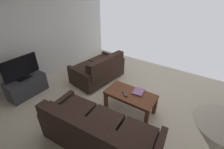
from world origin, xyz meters
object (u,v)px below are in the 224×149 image
tv_stand (27,86)px  tv_remote (125,95)px  sofa_main (98,134)px  floor_lamp (213,147)px  flat_tv (21,68)px  coffee_table (130,96)px  loveseat_near (99,70)px  book_stack (139,92)px

tv_stand → tv_remote: size_ratio=5.75×
sofa_main → tv_stand: (2.45, -0.19, -0.13)m
sofa_main → tv_stand: bearing=-4.4°
floor_lamp → flat_tv: 3.91m
tv_stand → floor_lamp: bearing=172.6°
floor_lamp → tv_remote: (1.44, -1.33, -1.03)m
sofa_main → coffee_table: (0.00, -1.13, 0.02)m
loveseat_near → tv_stand: 1.91m
flat_tv → book_stack: 2.80m
loveseat_near → flat_tv: flat_tv is taller
sofa_main → book_stack: sofa_main is taller
sofa_main → loveseat_near: bearing=-52.2°
sofa_main → loveseat_near: sofa_main is taller
loveseat_near → floor_lamp: 3.60m
coffee_table → tv_stand: tv_stand is taller
loveseat_near → floor_lamp: size_ratio=0.88×
floor_lamp → book_stack: floor_lamp is taller
sofa_main → tv_stand: size_ratio=2.25×
floor_lamp → tv_stand: (3.81, -0.50, -1.27)m
sofa_main → loveseat_near: (1.35, -1.75, -0.02)m
tv_stand → loveseat_near: bearing=-125.1°
flat_tv → book_stack: flat_tv is taller
sofa_main → loveseat_near: size_ratio=1.34×
sofa_main → coffee_table: sofa_main is taller
floor_lamp → book_stack: 2.24m
flat_tv → sofa_main: bearing=175.6°
flat_tv → tv_remote: flat_tv is taller
sofa_main → tv_stand: 2.46m
coffee_table → flat_tv: 2.65m
loveseat_near → book_stack: (-1.47, 0.49, 0.14)m
sofa_main → tv_remote: bearing=-85.2°
loveseat_near → tv_remote: 1.47m
floor_lamp → tv_stand: size_ratio=1.91×
tv_remote → floor_lamp: bearing=137.4°
book_stack → flat_tv: bearing=22.6°
loveseat_near → tv_stand: (1.10, 1.56, -0.11)m
flat_tv → book_stack: size_ratio=2.77×
loveseat_near → flat_tv: 1.95m
coffee_table → book_stack: size_ratio=3.49×
sofa_main → floor_lamp: bearing=167.2°
book_stack → tv_remote: bearing=50.1°
coffee_table → tv_remote: bearing=53.0°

